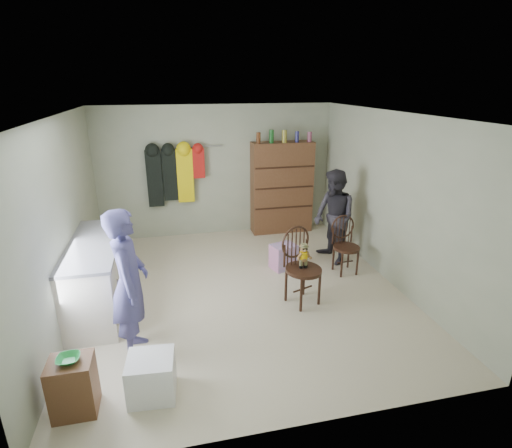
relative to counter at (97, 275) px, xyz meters
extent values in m
plane|color=beige|center=(1.95, 0.00, -0.47)|extent=(5.00, 5.00, 0.00)
plane|color=#ABB093|center=(1.95, 2.50, 0.78)|extent=(4.50, 0.00, 4.50)
plane|color=#ABB093|center=(-0.30, 0.00, 0.78)|extent=(0.00, 5.00, 5.00)
plane|color=#ABB093|center=(4.20, 0.00, 0.78)|extent=(0.00, 5.00, 5.00)
plane|color=white|center=(1.95, 0.00, 2.03)|extent=(5.00, 5.00, 0.00)
cube|color=silver|center=(0.00, 0.00, -0.02)|extent=(0.60, 1.80, 0.90)
cube|color=slate|center=(0.00, 0.00, 0.45)|extent=(0.64, 1.86, 0.04)
cylinder|color=#99999E|center=(0.31, -0.45, 0.07)|extent=(0.02, 0.02, 0.14)
cylinder|color=#99999E|center=(0.31, 0.45, 0.07)|extent=(0.02, 0.02, 0.14)
cube|color=brown|center=(0.02, -1.87, -0.20)|extent=(0.38, 0.33, 0.55)
imported|color=green|center=(0.02, -1.87, 0.10)|extent=(0.20, 0.20, 0.05)
cube|color=white|center=(0.71, -1.82, -0.26)|extent=(0.47, 0.45, 0.42)
cylinder|color=#351D12|center=(2.70, -0.51, 0.03)|extent=(0.61, 0.61, 0.05)
cylinder|color=#351D12|center=(2.60, -0.71, -0.23)|extent=(0.04, 0.04, 0.48)
cylinder|color=#351D12|center=(2.90, -0.60, -0.23)|extent=(0.04, 0.04, 0.48)
cylinder|color=#351D12|center=(2.49, -0.40, -0.23)|extent=(0.04, 0.04, 0.48)
cylinder|color=#351D12|center=(2.79, -0.29, -0.23)|extent=(0.04, 0.04, 0.48)
torus|color=#351D12|center=(2.63, -0.33, 0.37)|extent=(0.44, 0.19, 0.46)
cylinder|color=#351D12|center=(2.45, -0.40, 0.21)|extent=(0.03, 0.03, 0.32)
cylinder|color=#351D12|center=(2.81, -0.27, 0.21)|extent=(0.03, 0.03, 0.32)
cylinder|color=yellow|center=(2.70, -0.48, 0.23)|extent=(0.11, 0.11, 0.10)
cylinder|color=#475128|center=(2.70, -0.48, 0.13)|extent=(0.07, 0.07, 0.16)
sphere|color=#9E7042|center=(2.70, -0.48, 0.33)|extent=(0.10, 0.10, 0.10)
cylinder|color=#475128|center=(2.70, -0.48, 0.38)|extent=(0.09, 0.09, 0.03)
cube|color=black|center=(2.70, -0.53, 0.34)|extent=(0.07, 0.01, 0.02)
cylinder|color=#351D12|center=(3.66, 0.23, -0.04)|extent=(0.43, 0.43, 0.04)
cylinder|color=#351D12|center=(3.54, 0.09, -0.27)|extent=(0.03, 0.03, 0.41)
cylinder|color=#351D12|center=(3.81, 0.10, -0.27)|extent=(0.03, 0.03, 0.41)
cylinder|color=#351D12|center=(3.52, 0.37, -0.27)|extent=(0.03, 0.03, 0.41)
cylinder|color=#351D12|center=(3.79, 0.38, -0.27)|extent=(0.03, 0.03, 0.41)
torus|color=#351D12|center=(3.65, 0.39, 0.25)|extent=(0.40, 0.05, 0.40)
cylinder|color=#351D12|center=(3.49, 0.37, 0.11)|extent=(0.03, 0.03, 0.27)
cylinder|color=#351D12|center=(3.82, 0.39, 0.11)|extent=(0.03, 0.03, 0.27)
cube|color=pink|center=(2.75, 0.60, -0.27)|extent=(0.46, 0.40, 0.41)
imported|color=#4B4884|center=(0.52, -1.07, 0.37)|extent=(0.41, 0.62, 1.69)
imported|color=#2D2B33|center=(3.63, 0.69, 0.31)|extent=(0.73, 0.86, 1.57)
cube|color=brown|center=(3.20, 2.30, 0.43)|extent=(1.20, 0.38, 1.80)
cube|color=#351D12|center=(3.20, 2.11, 0.08)|extent=(1.16, 0.02, 0.03)
cube|color=#351D12|center=(3.20, 2.11, 0.48)|extent=(1.16, 0.02, 0.03)
cube|color=#351D12|center=(3.20, 2.11, 0.88)|extent=(1.16, 0.02, 0.03)
cylinder|color=#592D14|center=(2.70, 2.20, 1.43)|extent=(0.08, 0.08, 0.21)
cylinder|color=#19591E|center=(2.95, 2.20, 1.45)|extent=(0.09, 0.09, 0.25)
cylinder|color=#A59933|center=(3.20, 2.20, 1.45)|extent=(0.09, 0.09, 0.23)
cylinder|color=navy|center=(3.45, 2.20, 1.43)|extent=(0.07, 0.07, 0.20)
cylinder|color=#8C3F59|center=(3.70, 2.20, 1.42)|extent=(0.08, 0.08, 0.19)
cylinder|color=#99999E|center=(1.55, 2.44, 1.28)|extent=(1.00, 0.02, 0.02)
cube|color=black|center=(0.77, 2.38, 0.72)|extent=(0.28, 0.10, 1.05)
cube|color=black|center=(1.05, 2.38, 0.77)|extent=(0.26, 0.10, 0.95)
cube|color=yellow|center=(1.33, 2.38, 0.75)|extent=(0.30, 0.10, 1.00)
cube|color=red|center=(1.59, 2.38, 0.97)|extent=(0.22, 0.10, 0.55)
camera|label=1|loc=(1.00, -5.08, 2.42)|focal=28.00mm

